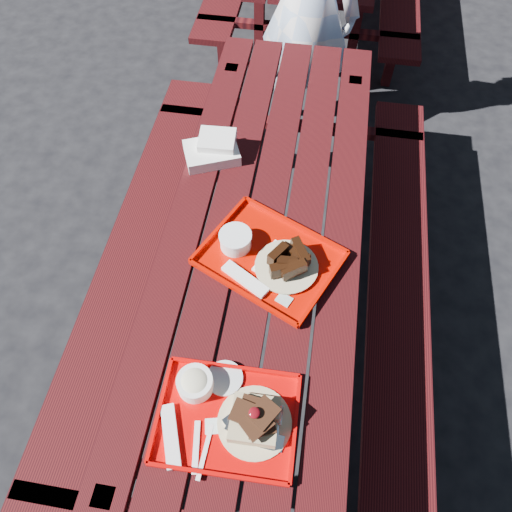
{
  "coord_description": "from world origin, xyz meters",
  "views": [
    {
      "loc": [
        0.15,
        -1.09,
        2.27
      ],
      "look_at": [
        0.0,
        -0.15,
        0.82
      ],
      "focal_mm": 35.0,
      "sensor_mm": 36.0,
      "label": 1
    }
  ],
  "objects_px": {
    "near_tray": "(228,410)",
    "person": "(308,4)",
    "picnic_table_near": "(262,261)",
    "far_tray": "(267,257)"
  },
  "relations": [
    {
      "from": "near_tray",
      "to": "far_tray",
      "type": "height_order",
      "value": "near_tray"
    },
    {
      "from": "picnic_table_near",
      "to": "person",
      "type": "xyz_separation_m",
      "value": [
        0.02,
        1.48,
        0.24
      ]
    },
    {
      "from": "near_tray",
      "to": "person",
      "type": "bearing_deg",
      "value": 89.55
    },
    {
      "from": "near_tray",
      "to": "person",
      "type": "distance_m",
      "value": 2.16
    },
    {
      "from": "picnic_table_near",
      "to": "person",
      "type": "bearing_deg",
      "value": 89.35
    },
    {
      "from": "picnic_table_near",
      "to": "person",
      "type": "height_order",
      "value": "person"
    },
    {
      "from": "picnic_table_near",
      "to": "near_tray",
      "type": "height_order",
      "value": "near_tray"
    },
    {
      "from": "near_tray",
      "to": "far_tray",
      "type": "relative_size",
      "value": 0.75
    },
    {
      "from": "picnic_table_near",
      "to": "far_tray",
      "type": "bearing_deg",
      "value": -74.37
    },
    {
      "from": "far_tray",
      "to": "near_tray",
      "type": "bearing_deg",
      "value": -93.41
    }
  ]
}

